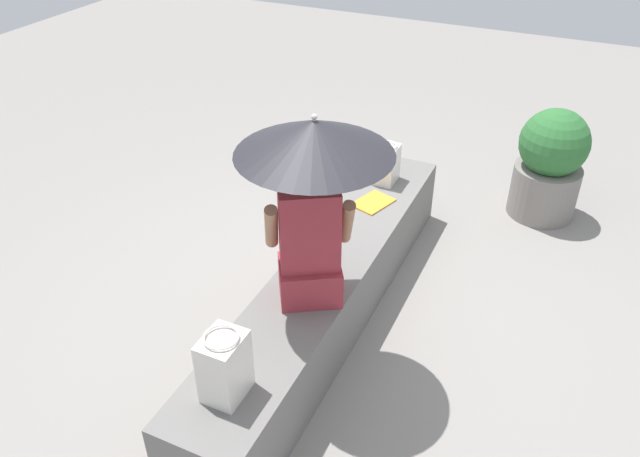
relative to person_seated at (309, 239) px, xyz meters
name	(u,v)px	position (x,y,z in m)	size (l,w,h in m)	color
ground_plane	(329,320)	(-0.34, -0.03, -0.86)	(14.00, 14.00, 0.00)	gray
stone_bench	(329,291)	(-0.34, -0.03, -0.63)	(3.01, 0.49, 0.47)	slate
person_seated	(309,239)	(0.00, 0.00, 0.00)	(0.42, 0.50, 0.90)	#992D38
parasol	(314,137)	(0.02, 0.04, 0.62)	(0.79, 0.79, 1.13)	#B7B7BC
handbag_black	(386,164)	(-1.43, -0.07, -0.24)	(0.20, 0.17, 0.30)	silver
tote_bag_canvas	(225,366)	(0.81, -0.04, -0.21)	(0.22, 0.18, 0.36)	silver
magazine	(374,203)	(-1.09, -0.03, -0.38)	(0.28, 0.20, 0.01)	gold
planter_near	(550,164)	(-2.27, 1.01, -0.41)	(0.54, 0.54, 0.90)	gray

